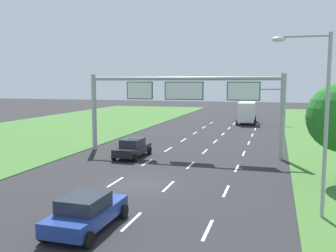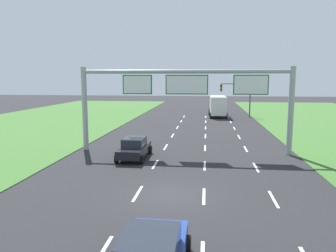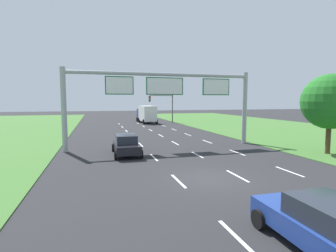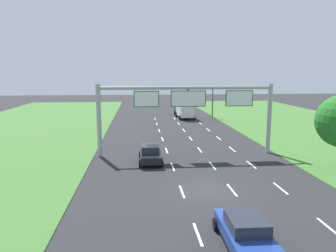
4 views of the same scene
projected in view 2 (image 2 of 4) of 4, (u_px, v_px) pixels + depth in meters
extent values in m
plane|color=#262628|center=(170.00, 195.00, 17.15)|extent=(200.00, 200.00, 0.00)
cube|color=white|center=(102.00, 252.00, 11.46)|extent=(0.14, 2.40, 0.01)
cube|color=white|center=(138.00, 193.00, 17.35)|extent=(0.14, 2.40, 0.01)
cube|color=white|center=(155.00, 164.00, 23.25)|extent=(0.14, 2.40, 0.01)
cube|color=white|center=(166.00, 147.00, 29.15)|extent=(0.14, 2.40, 0.01)
cube|color=white|center=(173.00, 135.00, 35.05)|extent=(0.14, 2.40, 0.01)
cube|color=white|center=(177.00, 127.00, 40.94)|extent=(0.14, 2.40, 0.01)
cube|color=white|center=(181.00, 121.00, 46.84)|extent=(0.14, 2.40, 0.01)
cube|color=white|center=(184.00, 116.00, 52.74)|extent=(0.14, 2.40, 0.01)
cube|color=white|center=(204.00, 196.00, 16.95)|extent=(0.14, 2.40, 0.01)
cube|color=white|center=(205.00, 166.00, 22.85)|extent=(0.14, 2.40, 0.01)
cube|color=white|center=(205.00, 148.00, 28.75)|extent=(0.14, 2.40, 0.01)
cube|color=white|center=(205.00, 136.00, 34.64)|extent=(0.14, 2.40, 0.01)
cube|color=white|center=(206.00, 128.00, 40.54)|extent=(0.14, 2.40, 0.01)
cube|color=white|center=(206.00, 122.00, 46.44)|extent=(0.14, 2.40, 0.01)
cube|color=white|center=(206.00, 117.00, 52.34)|extent=(0.14, 2.40, 0.01)
cube|color=white|center=(273.00, 199.00, 16.55)|extent=(0.14, 2.40, 0.01)
cube|color=white|center=(256.00, 167.00, 22.44)|extent=(0.14, 2.40, 0.01)
cube|color=white|center=(246.00, 149.00, 28.34)|extent=(0.14, 2.40, 0.01)
cube|color=white|center=(239.00, 137.00, 34.24)|extent=(0.14, 2.40, 0.01)
cube|color=white|center=(234.00, 128.00, 40.14)|extent=(0.14, 2.40, 0.01)
cube|color=white|center=(231.00, 122.00, 46.03)|extent=(0.14, 2.40, 0.01)
cube|color=white|center=(228.00, 117.00, 51.93)|extent=(0.14, 2.40, 0.01)
cube|color=#232833|center=(150.00, 244.00, 9.55)|extent=(1.69, 2.10, 0.60)
cylinder|color=black|center=(132.00, 241.00, 11.64)|extent=(0.23, 0.64, 0.64)
cylinder|color=black|center=(188.00, 244.00, 11.39)|extent=(0.23, 0.64, 0.64)
cube|color=black|center=(134.00, 150.00, 25.01)|extent=(1.85, 4.46, 0.62)
cube|color=#232833|center=(134.00, 142.00, 24.96)|extent=(1.58, 2.18, 0.63)
cylinder|color=black|center=(128.00, 149.00, 26.81)|extent=(0.23, 0.64, 0.64)
cylinder|color=black|center=(150.00, 150.00, 26.58)|extent=(0.23, 0.64, 0.64)
cylinder|color=black|center=(117.00, 159.00, 23.54)|extent=(0.23, 0.64, 0.64)
cylinder|color=black|center=(142.00, 160.00, 23.30)|extent=(0.23, 0.64, 0.64)
cube|color=navy|center=(216.00, 105.00, 55.95)|extent=(2.26, 2.16, 2.20)
cube|color=silver|center=(218.00, 105.00, 51.89)|extent=(2.52, 5.82, 2.82)
cylinder|color=black|center=(209.00, 111.00, 56.70)|extent=(0.31, 0.91, 0.90)
cylinder|color=black|center=(223.00, 111.00, 56.51)|extent=(0.31, 0.91, 0.90)
cylinder|color=black|center=(209.00, 113.00, 54.44)|extent=(0.31, 0.91, 0.90)
cylinder|color=black|center=(224.00, 113.00, 54.23)|extent=(0.31, 0.91, 0.90)
cylinder|color=black|center=(211.00, 116.00, 49.95)|extent=(0.31, 0.91, 0.90)
cylinder|color=black|center=(227.00, 116.00, 49.74)|extent=(0.31, 0.91, 0.90)
cylinder|color=#9EA0A5|center=(85.00, 109.00, 27.60)|extent=(0.44, 0.44, 7.00)
cylinder|color=#9EA0A5|center=(291.00, 111.00, 25.66)|extent=(0.44, 0.44, 7.00)
cylinder|color=#9EA0A5|center=(184.00, 72.00, 26.19)|extent=(16.80, 0.32, 0.32)
cube|color=#0C5B28|center=(137.00, 85.00, 26.78)|extent=(2.42, 0.12, 1.57)
cube|color=white|center=(137.00, 85.00, 26.72)|extent=(2.26, 0.01, 1.41)
cube|color=#0C5B28|center=(187.00, 85.00, 26.32)|extent=(3.42, 0.12, 1.57)
cube|color=white|center=(187.00, 85.00, 26.25)|extent=(3.26, 0.01, 1.41)
cube|color=#0C5B28|center=(251.00, 85.00, 25.73)|extent=(2.73, 0.12, 1.57)
cube|color=white|center=(251.00, 85.00, 25.67)|extent=(2.57, 0.01, 1.41)
cylinder|color=#47494F|center=(250.00, 100.00, 51.19)|extent=(0.20, 0.20, 5.60)
cylinder|color=#47494F|center=(236.00, 84.00, 51.10)|extent=(4.50, 0.14, 0.14)
cube|color=black|center=(221.00, 88.00, 51.46)|extent=(0.32, 0.36, 1.10)
sphere|color=red|center=(221.00, 86.00, 51.20)|extent=(0.22, 0.22, 0.22)
sphere|color=orange|center=(221.00, 88.00, 51.26)|extent=(0.22, 0.22, 0.22)
sphere|color=green|center=(221.00, 90.00, 51.31)|extent=(0.22, 0.22, 0.22)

